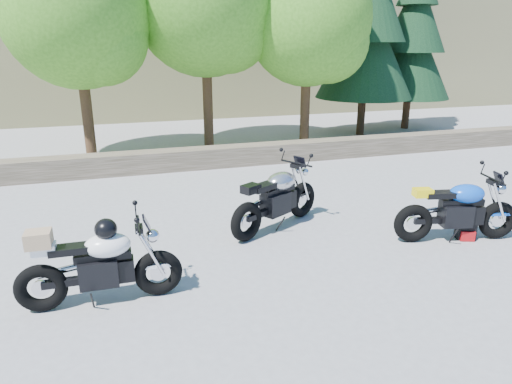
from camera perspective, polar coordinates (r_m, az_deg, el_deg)
The scene contains 11 objects.
ground at distance 6.58m, azimuth 0.95°, elevation -8.99°, with size 90.00×90.00×0.00m, color gray.
stone_wall at distance 11.55m, azimuth -7.66°, elevation 4.19°, with size 22.00×0.55×0.50m, color #484130.
tree_decid_left at distance 12.72m, azimuth -21.10°, elevation 19.86°, with size 3.67×3.67×5.62m.
tree_decid_mid at distance 13.42m, azimuth -5.91°, elevation 22.48°, with size 4.08×4.08×6.24m.
tree_decid_right at distance 13.69m, azimuth 7.04°, elevation 20.09°, with size 3.54×3.54×5.41m.
conifer_near at distance 15.96m, azimuth 13.81°, elevation 20.09°, with size 3.17×3.17×7.06m.
conifer_far at distance 17.65m, azimuth 19.13°, elevation 18.07°, with size 2.82×2.82×6.27m.
silver_bike at distance 7.65m, azimuth 2.61°, elevation -0.89°, with size 1.89×1.18×1.05m.
white_bike at distance 5.76m, azimuth -19.06°, elevation -8.40°, with size 1.94×0.61×1.07m.
blue_bike at distance 7.83m, azimuth 23.94°, elevation -2.17°, with size 2.01×0.70×1.02m.
backpack at distance 8.05m, azimuth 24.77°, elevation -4.10°, with size 0.33×0.31×0.38m.
Camera 1 is at (-1.85, -5.56, 3.00)m, focal length 32.00 mm.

